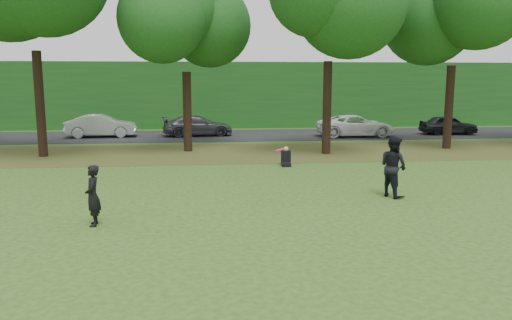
{
  "coord_description": "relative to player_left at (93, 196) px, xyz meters",
  "views": [
    {
      "loc": [
        -2.07,
        -12.26,
        3.79
      ],
      "look_at": [
        -0.54,
        2.81,
        1.3
      ],
      "focal_mm": 35.0,
      "sensor_mm": 36.0,
      "label": 1
    }
  ],
  "objects": [
    {
      "name": "frisbee",
      "position": [
        5.05,
        1.3,
        0.94
      ],
      "size": [
        0.36,
        0.37,
        0.12
      ],
      "color": "#E9138B",
      "rests_on": "ground"
    },
    {
      "name": "player_right",
      "position": [
        8.92,
        2.35,
        0.19
      ],
      "size": [
        1.07,
        1.18,
        1.97
      ],
      "primitive_type": "imported",
      "rotation": [
        0.0,
        0.0,
        2.0
      ],
      "color": "black",
      "rests_on": "ground"
    },
    {
      "name": "leaf_litter",
      "position": [
        5.0,
        12.36,
        -0.79
      ],
      "size": [
        60.0,
        7.0,
        0.01
      ],
      "primitive_type": "cube",
      "color": "#483C19",
      "rests_on": "ground"
    },
    {
      "name": "parked_cars",
      "position": [
        4.46,
        19.37,
        -0.09
      ],
      "size": [
        36.2,
        3.82,
        1.47
      ],
      "color": "black",
      "rests_on": "street"
    },
    {
      "name": "street",
      "position": [
        5.0,
        20.36,
        -0.79
      ],
      "size": [
        70.0,
        7.0,
        0.02
      ],
      "primitive_type": "cube",
      "color": "black",
      "rests_on": "ground"
    },
    {
      "name": "player_left",
      "position": [
        0.0,
        0.0,
        0.0
      ],
      "size": [
        0.46,
        0.63,
        1.59
      ],
      "primitive_type": "imported",
      "rotation": [
        0.0,
        0.0,
        -1.42
      ],
      "color": "black",
      "rests_on": "ground"
    },
    {
      "name": "far_hedge",
      "position": [
        5.0,
        26.36,
        1.7
      ],
      "size": [
        70.0,
        3.0,
        5.0
      ],
      "primitive_type": "cube",
      "color": "#17501B",
      "rests_on": "ground"
    },
    {
      "name": "seated_person",
      "position": [
        6.42,
        8.45,
        -0.49
      ],
      "size": [
        0.48,
        0.77,
        0.83
      ],
      "rotation": [
        0.0,
        0.0,
        -0.1
      ],
      "color": "black",
      "rests_on": "ground"
    },
    {
      "name": "ground",
      "position": [
        5.0,
        -0.64,
        -0.8
      ],
      "size": [
        120.0,
        120.0,
        0.0
      ],
      "primitive_type": "plane",
      "color": "#294B17",
      "rests_on": "ground"
    }
  ]
}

